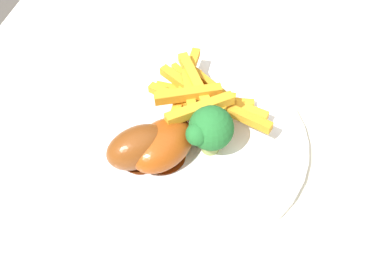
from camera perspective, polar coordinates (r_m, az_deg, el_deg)
The scene contains 6 objects.
dining_table at distance 0.62m, azimuth -0.20°, elevation -13.82°, with size 1.16×0.68×0.71m.
dinner_plate at distance 0.56m, azimuth 0.00°, elevation -1.68°, with size 0.27×0.27×0.01m, color white.
broccoli_floret_front at distance 0.52m, azimuth 2.02°, elevation -0.23°, with size 0.05×0.05×0.06m.
carrot_fries_pile at distance 0.56m, azimuth 1.04°, elevation 3.74°, with size 0.14×0.15×0.05m.
chicken_drumstick_near at distance 0.52m, azimuth -5.75°, elevation -2.08°, with size 0.10×0.11×0.05m.
chicken_drumstick_far at distance 0.53m, azimuth -3.18°, elevation -1.75°, with size 0.13×0.09×0.04m.
Camera 1 is at (-0.26, -0.07, 1.16)m, focal length 45.22 mm.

